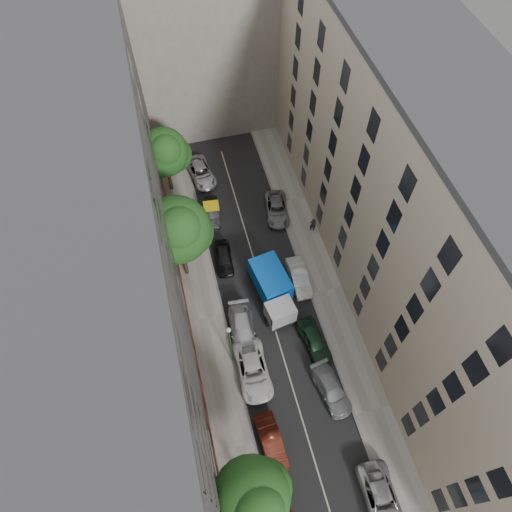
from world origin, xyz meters
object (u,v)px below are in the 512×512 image
object	(u,v)px
car_left_2	(253,370)
tree_near	(253,499)
tree_mid	(178,232)
tree_far	(165,154)
car_left_4	(224,258)
car_right_4	(277,209)
pedestrian	(313,225)
lamp_post	(230,342)
tarp_truck	(273,290)
car_right_1	(331,389)
car_left_1	(271,442)
car_right_0	(382,500)
car_right_2	(314,341)
car_left_3	(243,330)
car_left_5	(212,212)
car_left_6	(201,172)
car_right_3	(299,277)

from	to	relation	value
car_left_2	tree_near	xyz separation A→B (m)	(-2.32, -9.36, 5.55)
tree_mid	tree_far	bearing A→B (deg)	89.00
car_left_4	car_right_4	size ratio (longest dim) A/B	0.84
car_left_2	pedestrian	xyz separation A→B (m)	(9.20, 12.59, 0.27)
tree_near	lamp_post	size ratio (longest dim) A/B	1.46
tarp_truck	car_right_1	world-z (taller)	tarp_truck
car_left_1	tree_mid	bearing A→B (deg)	98.82
tree_far	tree_near	bearing A→B (deg)	-88.13
car_right_0	tree_far	size ratio (longest dim) A/B	0.67
car_right_1	car_right_2	world-z (taller)	car_right_2
pedestrian	car_left_2	bearing A→B (deg)	69.91
tarp_truck	car_left_3	size ratio (longest dim) A/B	1.26
car_left_3	car_left_4	distance (m)	7.60
car_right_2	tree_far	xyz separation A→B (m)	(-8.92, 20.13, 4.44)
car_right_1	tree_mid	distance (m)	17.49
tarp_truck	car_left_2	xyz separation A→B (m)	(-3.40, -6.31, -0.83)
car_left_1	pedestrian	world-z (taller)	pedestrian
car_left_5	car_right_2	world-z (taller)	car_right_2
car_left_6	tree_near	bearing A→B (deg)	-102.90
car_left_6	tree_near	xyz separation A→B (m)	(-2.27, -31.76, 5.61)
car_right_3	lamp_post	distance (m)	10.14
car_right_0	lamp_post	distance (m)	15.28
car_left_2	car_left_6	world-z (taller)	car_left_2
car_left_4	tree_near	xyz separation A→B (m)	(-2.32, -20.56, 5.63)
car_right_3	car_left_1	bearing A→B (deg)	-114.37
tree_mid	lamp_post	size ratio (longest dim) A/B	1.57
car_right_4	pedestrian	world-z (taller)	pedestrian
car_left_1	car_left_5	distance (m)	22.40
car_right_0	car_right_2	world-z (taller)	car_right_2
tree_far	car_left_2	bearing A→B (deg)	-81.15
tarp_truck	car_right_4	bearing A→B (deg)	63.08
car_right_1	car_right_3	bearing A→B (deg)	77.02
car_left_5	car_right_0	bearing A→B (deg)	-71.81
car_right_2	car_right_3	distance (m)	6.23
car_right_4	tree_near	size ratio (longest dim) A/B	0.53
car_left_4	pedestrian	bearing A→B (deg)	13.14
car_left_2	car_left_5	distance (m)	16.80
pedestrian	car_left_1	bearing A→B (deg)	79.23
car_right_2	tree_mid	xyz separation A→B (m)	(-9.10, 9.49, 5.90)
tree_mid	tree_far	world-z (taller)	tree_mid
car_left_4	car_right_0	world-z (taller)	car_right_0
car_right_0	car_right_2	bearing A→B (deg)	95.37
car_left_1	lamp_post	world-z (taller)	lamp_post
car_left_6	car_right_2	xyz separation A→B (m)	(5.65, -21.20, 0.05)
car_right_0	lamp_post	bearing A→B (deg)	123.18
car_right_4	tree_near	bearing A→B (deg)	-99.83
car_left_3	car_right_0	xyz separation A→B (m)	(6.40, -14.80, -0.04)
lamp_post	tree_far	bearing A→B (deg)	95.54
car_left_3	car_right_1	xyz separation A→B (m)	(5.60, -6.60, -0.09)
tree_mid	car_right_0	bearing A→B (deg)	-65.66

